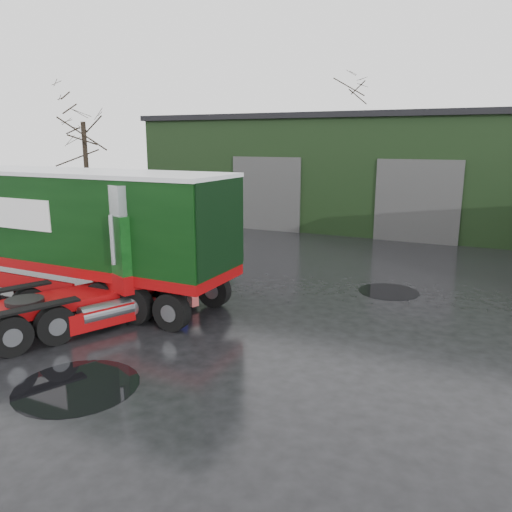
{
  "coord_description": "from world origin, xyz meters",
  "views": [
    {
      "loc": [
        5.34,
        -11.03,
        4.89
      ],
      "look_at": [
        -0.58,
        1.33,
        1.7
      ],
      "focal_mm": 35.0,
      "sensor_mm": 36.0,
      "label": 1
    }
  ],
  "objects_px": {
    "warehouse": "(434,171)",
    "wash_bucket": "(182,317)",
    "tree_back_a": "(347,142)",
    "hero_tractor": "(79,255)",
    "trailer_left": "(48,232)",
    "tree_left": "(85,151)"
  },
  "relations": [
    {
      "from": "warehouse",
      "to": "wash_bucket",
      "type": "height_order",
      "value": "warehouse"
    },
    {
      "from": "wash_bucket",
      "to": "tree_back_a",
      "type": "bearing_deg",
      "value": 97.34
    },
    {
      "from": "hero_tractor",
      "to": "trailer_left",
      "type": "bearing_deg",
      "value": 174.03
    },
    {
      "from": "hero_tractor",
      "to": "wash_bucket",
      "type": "bearing_deg",
      "value": 50.04
    },
    {
      "from": "hero_tractor",
      "to": "trailer_left",
      "type": "xyz_separation_m",
      "value": [
        -3.0,
        1.68,
        0.12
      ]
    },
    {
      "from": "warehouse",
      "to": "trailer_left",
      "type": "bearing_deg",
      "value": -115.73
    },
    {
      "from": "wash_bucket",
      "to": "tree_left",
      "type": "height_order",
      "value": "tree_left"
    },
    {
      "from": "wash_bucket",
      "to": "trailer_left",
      "type": "bearing_deg",
      "value": 174.98
    },
    {
      "from": "trailer_left",
      "to": "wash_bucket",
      "type": "height_order",
      "value": "trailer_left"
    },
    {
      "from": "warehouse",
      "to": "trailer_left",
      "type": "distance_m",
      "value": 21.91
    },
    {
      "from": "wash_bucket",
      "to": "warehouse",
      "type": "bearing_deg",
      "value": 78.49
    },
    {
      "from": "warehouse",
      "to": "tree_left",
      "type": "height_order",
      "value": "tree_left"
    },
    {
      "from": "warehouse",
      "to": "wash_bucket",
      "type": "distance_m",
      "value": 20.82
    },
    {
      "from": "trailer_left",
      "to": "tree_back_a",
      "type": "height_order",
      "value": "tree_back_a"
    },
    {
      "from": "warehouse",
      "to": "tree_back_a",
      "type": "distance_m",
      "value": 12.9
    },
    {
      "from": "warehouse",
      "to": "tree_back_a",
      "type": "relative_size",
      "value": 3.41
    },
    {
      "from": "wash_bucket",
      "to": "tree_back_a",
      "type": "xyz_separation_m",
      "value": [
        -3.89,
        30.18,
        4.61
      ]
    },
    {
      "from": "hero_tractor",
      "to": "tree_back_a",
      "type": "height_order",
      "value": "tree_back_a"
    },
    {
      "from": "tree_left",
      "to": "tree_back_a",
      "type": "xyz_separation_m",
      "value": [
        11.0,
        18.0,
        0.5
      ]
    },
    {
      "from": "warehouse",
      "to": "hero_tractor",
      "type": "bearing_deg",
      "value": -106.9
    },
    {
      "from": "trailer_left",
      "to": "tree_back_a",
      "type": "relative_size",
      "value": 1.37
    },
    {
      "from": "hero_tractor",
      "to": "tree_left",
      "type": "bearing_deg",
      "value": 156.29
    }
  ]
}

